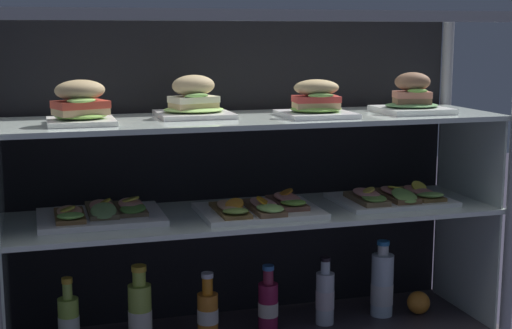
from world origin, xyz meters
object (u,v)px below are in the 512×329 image
(plated_roll_sandwich_near_left_corner, at_px, (412,99))
(open_sandwich_tray_right_of_center, at_px, (393,197))
(juice_bottle_front_second, at_px, (325,297))
(orange_fruit_beside_bottles, at_px, (418,303))
(plated_roll_sandwich_far_left, at_px, (81,106))
(juice_bottle_front_fourth, at_px, (69,324))
(plated_roll_sandwich_mid_left, at_px, (316,103))
(juice_bottle_near_post, at_px, (140,314))
(open_sandwich_tray_far_right, at_px, (261,208))
(juice_bottle_back_center, at_px, (382,286))
(open_sandwich_tray_near_left_corner, at_px, (101,213))
(juice_bottle_tucked_behind, at_px, (268,305))
(plated_roll_sandwich_right_of_center, at_px, (194,102))
(juice_bottle_front_middle, at_px, (207,313))

(plated_roll_sandwich_near_left_corner, bearing_deg, open_sandwich_tray_right_of_center, 165.70)
(juice_bottle_front_second, xyz_separation_m, orange_fruit_beside_bottles, (0.32, -0.01, -0.05))
(plated_roll_sandwich_far_left, height_order, juice_bottle_front_fourth, plated_roll_sandwich_far_left)
(open_sandwich_tray_right_of_center, height_order, orange_fruit_beside_bottles, open_sandwich_tray_right_of_center)
(juice_bottle_front_second, height_order, orange_fruit_beside_bottles, juice_bottle_front_second)
(plated_roll_sandwich_mid_left, bearing_deg, plated_roll_sandwich_near_left_corner, 3.51)
(plated_roll_sandwich_far_left, distance_m, juice_bottle_front_fourth, 0.62)
(plated_roll_sandwich_mid_left, distance_m, juice_bottle_near_post, 0.78)
(plated_roll_sandwich_far_left, relative_size, open_sandwich_tray_far_right, 0.51)
(plated_roll_sandwich_near_left_corner, bearing_deg, juice_bottle_back_center, 124.82)
(juice_bottle_back_center, bearing_deg, juice_bottle_front_fourth, -178.76)
(open_sandwich_tray_near_left_corner, distance_m, orange_fruit_beside_bottles, 1.05)
(plated_roll_sandwich_mid_left, distance_m, open_sandwich_tray_near_left_corner, 0.67)
(open_sandwich_tray_far_right, xyz_separation_m, orange_fruit_beside_bottles, (0.54, 0.06, -0.36))
(juice_bottle_tucked_behind, xyz_separation_m, orange_fruit_beside_bottles, (0.50, -0.01, -0.04))
(open_sandwich_tray_near_left_corner, relative_size, juice_bottle_near_post, 1.40)
(open_sandwich_tray_right_of_center, relative_size, juice_bottle_front_fourth, 1.54)
(juice_bottle_tucked_behind, bearing_deg, plated_roll_sandwich_mid_left, -31.18)
(plated_roll_sandwich_far_left, height_order, plated_roll_sandwich_right_of_center, plated_roll_sandwich_right_of_center)
(juice_bottle_front_fourth, xyz_separation_m, juice_bottle_back_center, (0.97, 0.02, 0.01))
(open_sandwich_tray_far_right, relative_size, juice_bottle_tucked_behind, 1.68)
(plated_roll_sandwich_mid_left, xyz_separation_m, juice_bottle_near_post, (-0.51, 0.05, -0.59))
(plated_roll_sandwich_near_left_corner, bearing_deg, juice_bottle_near_post, 177.79)
(juice_bottle_front_second, bearing_deg, open_sandwich_tray_far_right, -163.92)
(plated_roll_sandwich_right_of_center, bearing_deg, juice_bottle_front_fourth, -175.23)
(plated_roll_sandwich_mid_left, relative_size, open_sandwich_tray_right_of_center, 0.58)
(plated_roll_sandwich_mid_left, height_order, juice_bottle_front_middle, plated_roll_sandwich_mid_left)
(open_sandwich_tray_far_right, bearing_deg, open_sandwich_tray_near_left_corner, 171.72)
(juice_bottle_tucked_behind, bearing_deg, plated_roll_sandwich_near_left_corner, -6.98)
(plated_roll_sandwich_mid_left, height_order, juice_bottle_back_center, plated_roll_sandwich_mid_left)
(juice_bottle_back_center, bearing_deg, orange_fruit_beside_bottles, -11.73)
(juice_bottle_front_second, bearing_deg, juice_bottle_tucked_behind, 179.40)
(plated_roll_sandwich_right_of_center, relative_size, juice_bottle_front_second, 0.97)
(open_sandwich_tray_far_right, bearing_deg, juice_bottle_front_second, 16.08)
(plated_roll_sandwich_right_of_center, xyz_separation_m, open_sandwich_tray_right_of_center, (0.60, -0.06, -0.30))
(plated_roll_sandwich_near_left_corner, height_order, open_sandwich_tray_near_left_corner, plated_roll_sandwich_near_left_corner)
(plated_roll_sandwich_right_of_center, bearing_deg, juice_bottle_tucked_behind, -6.37)
(open_sandwich_tray_right_of_center, bearing_deg, plated_roll_sandwich_far_left, -178.52)
(plated_roll_sandwich_far_left, height_order, juice_bottle_tucked_behind, plated_roll_sandwich_far_left)
(open_sandwich_tray_far_right, height_order, juice_bottle_near_post, open_sandwich_tray_far_right)
(juice_bottle_back_center, bearing_deg, open_sandwich_tray_right_of_center, -89.39)
(juice_bottle_front_fourth, xyz_separation_m, juice_bottle_near_post, (0.20, -0.01, 0.01))
(juice_bottle_near_post, height_order, juice_bottle_front_middle, juice_bottle_near_post)
(juice_bottle_front_middle, xyz_separation_m, orange_fruit_beside_bottles, (0.69, 0.01, -0.04))
(open_sandwich_tray_near_left_corner, xyz_separation_m, juice_bottle_back_center, (0.87, 0.02, -0.30))
(juice_bottle_tucked_behind, bearing_deg, plated_roll_sandwich_far_left, -173.08)
(juice_bottle_back_center, bearing_deg, open_sandwich_tray_far_right, -169.23)
(open_sandwich_tray_near_left_corner, height_order, open_sandwich_tray_far_right, open_sandwich_tray_far_right)
(juice_bottle_near_post, distance_m, juice_bottle_tucked_behind, 0.39)
(plated_roll_sandwich_far_left, bearing_deg, juice_bottle_back_center, 4.91)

